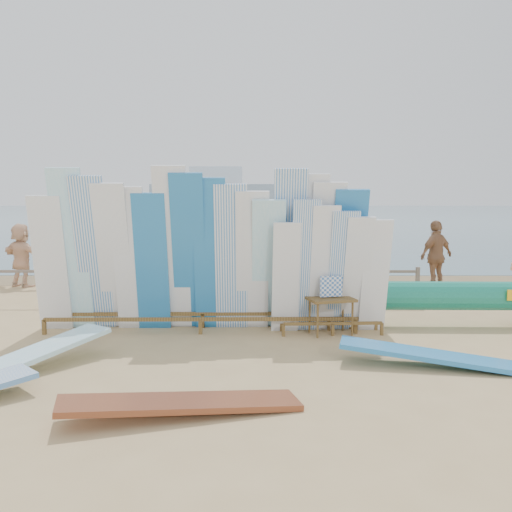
{
  "coord_description": "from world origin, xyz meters",
  "views": [
    {
      "loc": [
        2.37,
        -9.14,
        2.39
      ],
      "look_at": [
        2.34,
        2.66,
        1.19
      ],
      "focal_mm": 38.0,
      "sensor_mm": 36.0,
      "label": 1
    }
  ],
  "objects_px": {
    "flat_board_b": "(23,373)",
    "beach_chair_right": "(207,288)",
    "beachgoer_1": "(74,261)",
    "side_surfboard_rack": "(331,274)",
    "stroller": "(276,280)",
    "beach_chair_left": "(141,288)",
    "vendor_table": "(331,315)",
    "main_surfboard_rack": "(201,258)",
    "flat_board_c": "(183,415)",
    "outrigger_canoe": "(447,298)",
    "beachgoer_4": "(148,265)",
    "beachgoer_10": "(436,256)",
    "beachgoer_8": "(283,260)",
    "beachgoer_11": "(21,255)",
    "flat_board_d": "(434,367)",
    "beachgoer_3": "(167,259)",
    "beachgoer_6": "(294,256)",
    "beachgoer_2": "(117,264)"
  },
  "relations": [
    {
      "from": "beachgoer_3",
      "to": "beachgoer_1",
      "type": "xyz_separation_m",
      "value": [
        -2.47,
        0.01,
        -0.05
      ]
    },
    {
      "from": "outrigger_canoe",
      "to": "beachgoer_8",
      "type": "relative_size",
      "value": 3.38
    },
    {
      "from": "vendor_table",
      "to": "flat_board_d",
      "type": "bearing_deg",
      "value": -71.97
    },
    {
      "from": "main_surfboard_rack",
      "to": "beachgoer_8",
      "type": "xyz_separation_m",
      "value": [
        1.67,
        3.66,
        -0.44
      ]
    },
    {
      "from": "beach_chair_right",
      "to": "stroller",
      "type": "height_order",
      "value": "stroller"
    },
    {
      "from": "beachgoer_10",
      "to": "beachgoer_8",
      "type": "bearing_deg",
      "value": -21.01
    },
    {
      "from": "outrigger_canoe",
      "to": "stroller",
      "type": "bearing_deg",
      "value": 139.66
    },
    {
      "from": "flat_board_b",
      "to": "beachgoer_11",
      "type": "xyz_separation_m",
      "value": [
        -3.3,
        7.63,
        0.89
      ]
    },
    {
      "from": "main_surfboard_rack",
      "to": "beachgoer_6",
      "type": "distance_m",
      "value": 5.08
    },
    {
      "from": "vendor_table",
      "to": "main_surfboard_rack",
      "type": "bearing_deg",
      "value": 159.26
    },
    {
      "from": "beachgoer_11",
      "to": "beachgoer_4",
      "type": "bearing_deg",
      "value": -178.4
    },
    {
      "from": "outrigger_canoe",
      "to": "beachgoer_3",
      "type": "relative_size",
      "value": 3.6
    },
    {
      "from": "beach_chair_left",
      "to": "beachgoer_8",
      "type": "bearing_deg",
      "value": 15.46
    },
    {
      "from": "main_surfboard_rack",
      "to": "beachgoer_2",
      "type": "relative_size",
      "value": 3.68
    },
    {
      "from": "main_surfboard_rack",
      "to": "beachgoer_11",
      "type": "relative_size",
      "value": 3.39
    },
    {
      "from": "beachgoer_3",
      "to": "beachgoer_8",
      "type": "relative_size",
      "value": 0.94
    },
    {
      "from": "beachgoer_2",
      "to": "beachgoer_8",
      "type": "bearing_deg",
      "value": 51.31
    },
    {
      "from": "flat_board_d",
      "to": "beachgoer_1",
      "type": "bearing_deg",
      "value": 61.26
    },
    {
      "from": "side_surfboard_rack",
      "to": "beachgoer_1",
      "type": "distance_m",
      "value": 7.72
    },
    {
      "from": "beachgoer_1",
      "to": "beachgoer_2",
      "type": "bearing_deg",
      "value": -42.75
    },
    {
      "from": "side_surfboard_rack",
      "to": "beach_chair_left",
      "type": "height_order",
      "value": "side_surfboard_rack"
    },
    {
      "from": "main_surfboard_rack",
      "to": "beachgoer_11",
      "type": "xyz_separation_m",
      "value": [
        -5.54,
        5.15,
        -0.46
      ]
    },
    {
      "from": "outrigger_canoe",
      "to": "beachgoer_8",
      "type": "bearing_deg",
      "value": 133.33
    },
    {
      "from": "main_surfboard_rack",
      "to": "flat_board_b",
      "type": "distance_m",
      "value": 3.6
    },
    {
      "from": "flat_board_c",
      "to": "flat_board_b",
      "type": "distance_m",
      "value": 2.84
    },
    {
      "from": "beachgoer_6",
      "to": "beachgoer_8",
      "type": "relative_size",
      "value": 1.0
    },
    {
      "from": "flat_board_b",
      "to": "beach_chair_right",
      "type": "relative_size",
      "value": 3.21
    },
    {
      "from": "beach_chair_left",
      "to": "beachgoer_11",
      "type": "bearing_deg",
      "value": 160.69
    },
    {
      "from": "beachgoer_1",
      "to": "beachgoer_4",
      "type": "xyz_separation_m",
      "value": [
        2.22,
        -1.21,
        0.03
      ]
    },
    {
      "from": "beachgoer_2",
      "to": "beachgoer_6",
      "type": "bearing_deg",
      "value": 63.49
    },
    {
      "from": "side_surfboard_rack",
      "to": "flat_board_d",
      "type": "height_order",
      "value": "side_surfboard_rack"
    },
    {
      "from": "outrigger_canoe",
      "to": "beach_chair_right",
      "type": "height_order",
      "value": "outrigger_canoe"
    },
    {
      "from": "beach_chair_right",
      "to": "beachgoer_1",
      "type": "relative_size",
      "value": 0.52
    },
    {
      "from": "side_surfboard_rack",
      "to": "beachgoer_11",
      "type": "xyz_separation_m",
      "value": [
        -7.89,
        5.32,
        -0.19
      ]
    },
    {
      "from": "main_surfboard_rack",
      "to": "outrigger_canoe",
      "type": "height_order",
      "value": "main_surfboard_rack"
    },
    {
      "from": "beachgoer_1",
      "to": "main_surfboard_rack",
      "type": "bearing_deg",
      "value": -63.71
    },
    {
      "from": "vendor_table",
      "to": "beachgoer_1",
      "type": "height_order",
      "value": "beachgoer_1"
    },
    {
      "from": "beachgoer_1",
      "to": "beachgoer_4",
      "type": "height_order",
      "value": "beachgoer_4"
    },
    {
      "from": "main_surfboard_rack",
      "to": "beachgoer_1",
      "type": "xyz_separation_m",
      "value": [
        -3.83,
        4.43,
        -0.54
      ]
    },
    {
      "from": "vendor_table",
      "to": "beach_chair_left",
      "type": "relative_size",
      "value": 1.12
    },
    {
      "from": "side_surfboard_rack",
      "to": "beachgoer_10",
      "type": "xyz_separation_m",
      "value": [
        3.4,
        4.58,
        -0.14
      ]
    },
    {
      "from": "beachgoer_4",
      "to": "beachgoer_10",
      "type": "distance_m",
      "value": 7.46
    },
    {
      "from": "side_surfboard_rack",
      "to": "outrigger_canoe",
      "type": "distance_m",
      "value": 2.41
    },
    {
      "from": "beachgoer_8",
      "to": "vendor_table",
      "type": "bearing_deg",
      "value": -17.55
    },
    {
      "from": "flat_board_d",
      "to": "stroller",
      "type": "relative_size",
      "value": 2.3
    },
    {
      "from": "beach_chair_right",
      "to": "beachgoer_4",
      "type": "xyz_separation_m",
      "value": [
        -1.41,
        -0.15,
        0.59
      ]
    },
    {
      "from": "flat_board_c",
      "to": "beach_chair_right",
      "type": "height_order",
      "value": "beach_chair_right"
    },
    {
      "from": "flat_board_c",
      "to": "beachgoer_1",
      "type": "height_order",
      "value": "beachgoer_1"
    },
    {
      "from": "side_surfboard_rack",
      "to": "stroller",
      "type": "height_order",
      "value": "side_surfboard_rack"
    },
    {
      "from": "side_surfboard_rack",
      "to": "beach_chair_left",
      "type": "bearing_deg",
      "value": 137.94
    }
  ]
}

